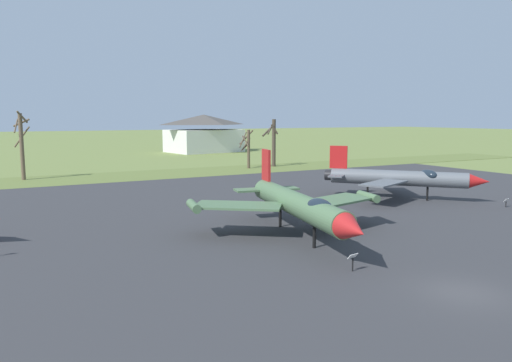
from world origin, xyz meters
name	(u,v)px	position (x,y,z in m)	size (l,w,h in m)	color
ground_plane	(462,294)	(0.00, 0.00, 0.00)	(600.00, 600.00, 0.00)	olive
asphalt_apron	(272,222)	(0.00, 17.94, 0.03)	(94.53, 59.81, 0.05)	#333335
grass_verge_strip	(147,175)	(0.00, 53.85, 0.03)	(154.53, 12.00, 0.06)	olive
jet_fighter_rear_center	(298,204)	(-1.06, 12.68, 2.40)	(14.52, 17.13, 5.75)	#4C6B47
info_placard_rear_center	(353,260)	(-2.52, 5.04, 0.67)	(0.68, 0.34, 1.04)	black
jet_fighter_rear_left	(401,178)	(16.89, 20.99, 2.26)	(12.60, 13.42, 5.37)	#565B60
info_placard_rear_left	(506,202)	(22.24, 12.99, 0.56)	(0.60, 0.37, 0.87)	black
bare_tree_center	(22,143)	(-16.01, 56.28, 4.89)	(2.14, 2.28, 9.20)	brown
bare_tree_right_of_center	(248,147)	(17.17, 55.25, 3.57)	(2.96, 2.54, 6.32)	brown
bare_tree_far_right	(273,141)	(22.27, 55.67, 4.37)	(2.81, 2.63, 8.01)	#42382D
visitor_building	(204,134)	(25.43, 93.96, 4.36)	(18.78, 14.75, 8.96)	silver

